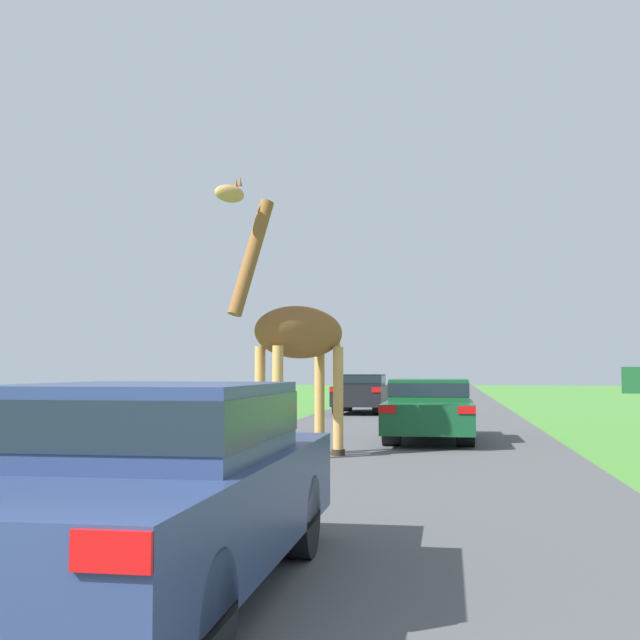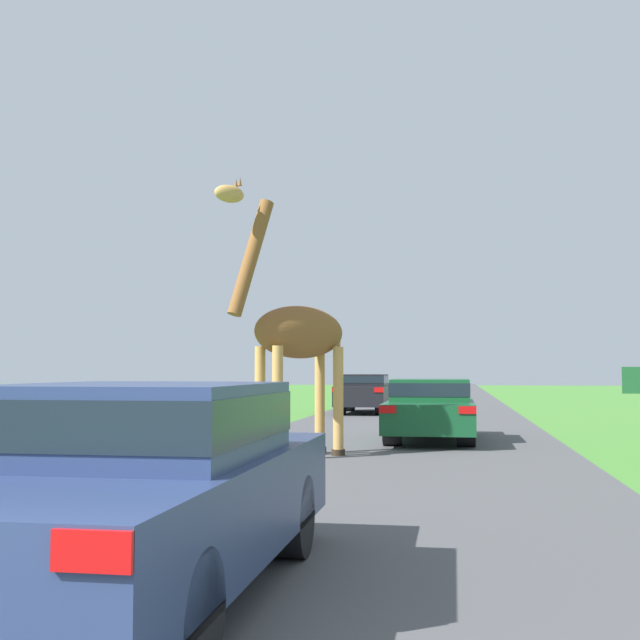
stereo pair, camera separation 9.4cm
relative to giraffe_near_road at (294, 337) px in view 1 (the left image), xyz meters
name	(u,v)px [view 1 (the left image)]	position (x,y,z in m)	size (l,w,h in m)	color
road	(419,409)	(1.55, 17.70, -2.12)	(6.95, 120.00, 0.00)	#4C4C4F
giraffe_near_road	(294,337)	(0.00, 0.00, 0.00)	(2.18, 2.24, 4.82)	tan
car_lead_maroon	(148,483)	(0.71, -8.79, -1.35)	(1.79, 4.55, 1.44)	navy
car_queue_right	(430,407)	(2.28, 3.72, -1.40)	(1.84, 4.53, 1.33)	#144C28
car_queue_left	(362,392)	(-0.36, 14.58, -1.37)	(1.72, 4.19, 1.37)	black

